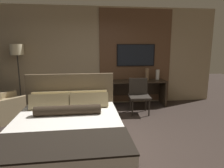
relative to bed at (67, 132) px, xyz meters
name	(u,v)px	position (x,y,z in m)	size (l,w,h in m)	color
ground_plane	(104,145)	(0.62, 0.08, -0.32)	(16.00, 16.00, 0.00)	#332823
wall_back_tv_panel	(101,57)	(0.76, 2.68, 1.08)	(7.20, 0.09, 2.80)	tan
bed	(67,132)	(0.00, 0.00, 0.00)	(1.79, 2.27, 1.15)	#33281E
desk	(137,88)	(1.80, 2.38, 0.17)	(1.63, 0.55, 0.73)	#2D2319
tv	(136,55)	(1.80, 2.60, 1.12)	(1.13, 0.04, 0.64)	black
desk_chair	(139,93)	(1.67, 1.71, 0.20)	(0.56, 0.55, 0.88)	#28231E
armchair_by_window	(7,108)	(-1.55, 1.66, -0.05)	(1.13, 1.13, 0.80)	#998460
floor_lamp	(17,55)	(-1.45, 2.40, 1.15)	(0.34, 0.34, 1.76)	#282623
vase_tall	(147,74)	(2.09, 2.39, 0.58)	(0.11, 0.11, 0.34)	#846647
vase_short	(158,75)	(2.44, 2.47, 0.55)	(0.11, 0.11, 0.29)	silver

